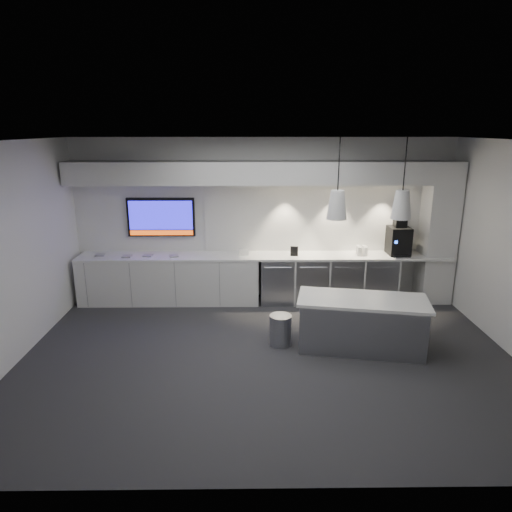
{
  "coord_description": "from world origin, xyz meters",
  "views": [
    {
      "loc": [
        -0.24,
        -5.91,
        3.16
      ],
      "look_at": [
        -0.15,
        1.1,
        1.18
      ],
      "focal_mm": 32.0,
      "sensor_mm": 36.0,
      "label": 1
    }
  ],
  "objects_px": {
    "bin": "(280,330)",
    "coffee_machine": "(399,240)",
    "island": "(361,324)",
    "wall_tv": "(161,217)"
  },
  "relations": [
    {
      "from": "island",
      "to": "coffee_machine",
      "type": "bearing_deg",
      "value": 71.21
    },
    {
      "from": "bin",
      "to": "island",
      "type": "bearing_deg",
      "value": -6.9
    },
    {
      "from": "wall_tv",
      "to": "island",
      "type": "relative_size",
      "value": 0.64
    },
    {
      "from": "wall_tv",
      "to": "bin",
      "type": "relative_size",
      "value": 2.67
    },
    {
      "from": "bin",
      "to": "wall_tv",
      "type": "bearing_deg",
      "value": 135.31
    },
    {
      "from": "island",
      "to": "wall_tv",
      "type": "bearing_deg",
      "value": 156.29
    },
    {
      "from": "bin",
      "to": "coffee_machine",
      "type": "distance_m",
      "value": 3.08
    },
    {
      "from": "wall_tv",
      "to": "bin",
      "type": "height_order",
      "value": "wall_tv"
    },
    {
      "from": "wall_tv",
      "to": "island",
      "type": "height_order",
      "value": "wall_tv"
    },
    {
      "from": "wall_tv",
      "to": "coffee_machine",
      "type": "relative_size",
      "value": 1.83
    }
  ]
}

